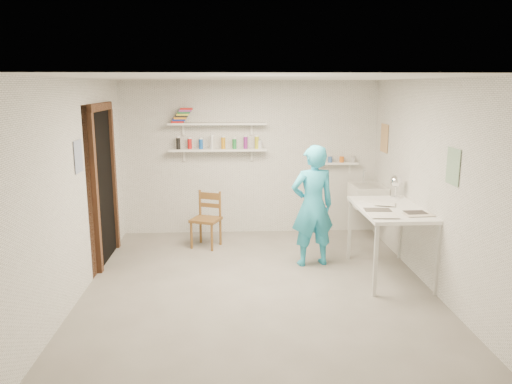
{
  "coord_description": "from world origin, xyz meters",
  "views": [
    {
      "loc": [
        -0.31,
        -5.52,
        2.32
      ],
      "look_at": [
        0.0,
        0.4,
        1.05
      ],
      "focal_mm": 35.0,
      "sensor_mm": 36.0,
      "label": 1
    }
  ],
  "objects_px": {
    "man": "(313,206)",
    "wall_clock": "(314,183)",
    "wooden_chair": "(206,220)",
    "work_table": "(390,242)",
    "desk_lamp": "(396,181)",
    "belfast_sink": "(368,195)"
  },
  "relations": [
    {
      "from": "man",
      "to": "wall_clock",
      "type": "relative_size",
      "value": 5.56
    },
    {
      "from": "wooden_chair",
      "to": "work_table",
      "type": "distance_m",
      "value": 2.63
    },
    {
      "from": "wooden_chair",
      "to": "work_table",
      "type": "bearing_deg",
      "value": -5.92
    },
    {
      "from": "man",
      "to": "wall_clock",
      "type": "distance_m",
      "value": 0.34
    },
    {
      "from": "wooden_chair",
      "to": "desk_lamp",
      "type": "relative_size",
      "value": 5.02
    },
    {
      "from": "wall_clock",
      "to": "wooden_chair",
      "type": "bearing_deg",
      "value": 146.66
    },
    {
      "from": "belfast_sink",
      "to": "man",
      "type": "bearing_deg",
      "value": -134.91
    },
    {
      "from": "belfast_sink",
      "to": "work_table",
      "type": "xyz_separation_m",
      "value": [
        -0.11,
        -1.45,
        -0.26
      ]
    },
    {
      "from": "wooden_chair",
      "to": "wall_clock",
      "type": "bearing_deg",
      "value": 0.5
    },
    {
      "from": "man",
      "to": "desk_lamp",
      "type": "height_order",
      "value": "man"
    },
    {
      "from": "wooden_chair",
      "to": "desk_lamp",
      "type": "bearing_deg",
      "value": 6.44
    },
    {
      "from": "wall_clock",
      "to": "wooden_chair",
      "type": "height_order",
      "value": "wall_clock"
    },
    {
      "from": "man",
      "to": "work_table",
      "type": "relative_size",
      "value": 1.21
    },
    {
      "from": "wooden_chair",
      "to": "desk_lamp",
      "type": "xyz_separation_m",
      "value": [
        2.53,
        -0.73,
        0.68
      ]
    },
    {
      "from": "belfast_sink",
      "to": "wooden_chair",
      "type": "relative_size",
      "value": 0.73
    },
    {
      "from": "belfast_sink",
      "to": "desk_lamp",
      "type": "relative_size",
      "value": 3.67
    },
    {
      "from": "man",
      "to": "desk_lamp",
      "type": "xyz_separation_m",
      "value": [
        1.11,
        0.08,
        0.3
      ]
    },
    {
      "from": "wall_clock",
      "to": "work_table",
      "type": "bearing_deg",
      "value": -49.23
    },
    {
      "from": "wooden_chair",
      "to": "belfast_sink",
      "type": "bearing_deg",
      "value": 27.13
    },
    {
      "from": "belfast_sink",
      "to": "wall_clock",
      "type": "xyz_separation_m",
      "value": [
        -0.96,
        -0.79,
        0.36
      ]
    },
    {
      "from": "belfast_sink",
      "to": "desk_lamp",
      "type": "height_order",
      "value": "desk_lamp"
    },
    {
      "from": "wooden_chair",
      "to": "work_table",
      "type": "height_order",
      "value": "work_table"
    }
  ]
}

